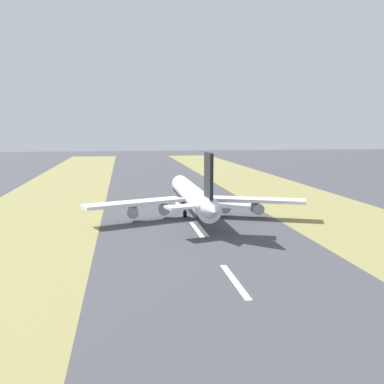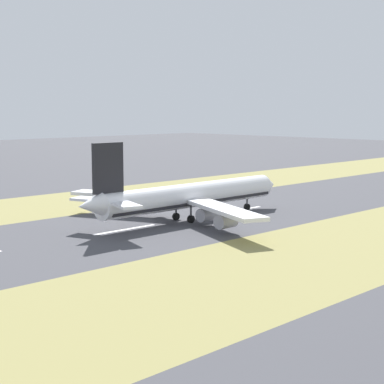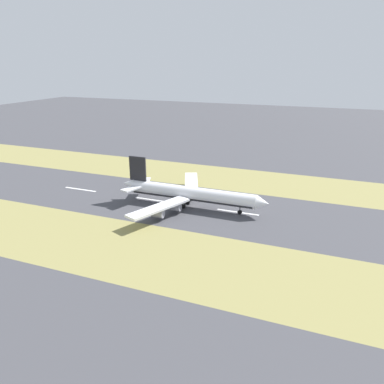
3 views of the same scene
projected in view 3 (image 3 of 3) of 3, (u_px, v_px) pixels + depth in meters
ground_plane at (194, 206)px, 164.00m from camera, size 800.00×800.00×0.00m
grass_median_west at (224, 177)px, 203.46m from camera, size 40.00×600.00×0.01m
grass_median_east at (145, 252)px, 124.53m from camera, size 40.00×600.00×0.01m
centreline_dash_near at (81, 189)px, 184.80m from camera, size 1.20×18.00×0.01m
centreline_dash_mid at (153, 200)px, 170.95m from camera, size 1.20×18.00×0.01m
centreline_dash_far at (238, 212)px, 157.11m from camera, size 1.20×18.00×0.01m
airplane_main_jet at (188, 194)px, 161.05m from camera, size 64.14×67.01×20.20m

